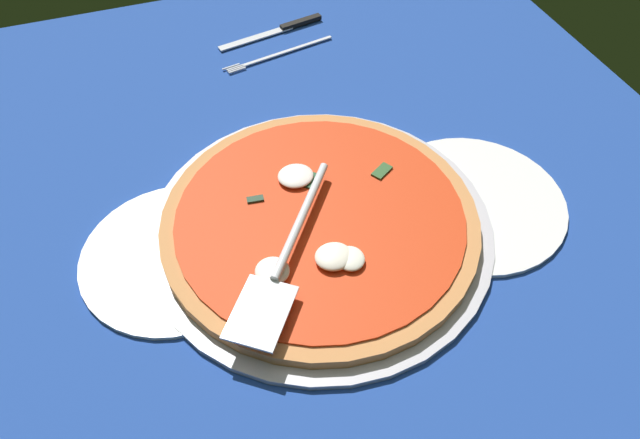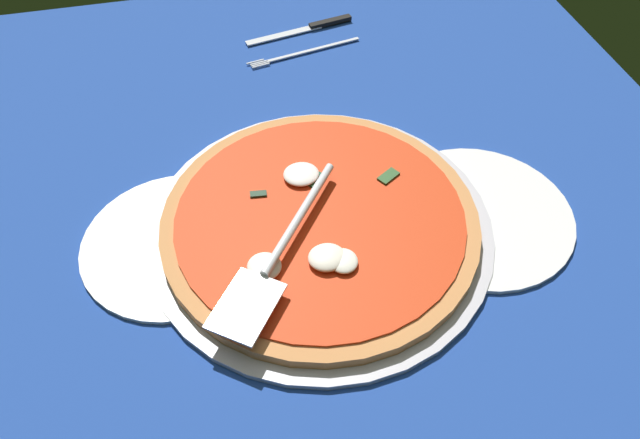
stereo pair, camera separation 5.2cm
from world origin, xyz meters
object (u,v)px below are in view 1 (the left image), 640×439
(pizza, at_px, (320,221))
(pizza_server, at_px, (285,256))
(dinner_plate_left, at_px, (472,202))
(dinner_plate_right, at_px, (176,256))
(place_setting_near, at_px, (280,43))

(pizza, relative_size, pizza_server, 1.69)
(dinner_plate_left, xyz_separation_m, pizza_server, (0.26, 0.03, 0.04))
(pizza, distance_m, pizza_server, 0.09)
(dinner_plate_right, height_order, pizza, pizza)
(pizza_server, bearing_deg, place_setting_near, -159.22)
(dinner_plate_left, xyz_separation_m, place_setting_near, (0.13, -0.44, -0.00))
(pizza, xyz_separation_m, place_setting_near, (-0.08, -0.41, -0.02))
(pizza, relative_size, place_setting_near, 1.75)
(dinner_plate_right, bearing_deg, dinner_plate_left, 173.59)
(dinner_plate_left, height_order, place_setting_near, place_setting_near)
(place_setting_near, bearing_deg, pizza, 68.77)
(dinner_plate_right, xyz_separation_m, pizza, (-0.18, 0.02, 0.02))
(pizza, distance_m, place_setting_near, 0.42)
(dinner_plate_left, relative_size, pizza_server, 1.04)
(pizza, height_order, pizza_server, pizza_server)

